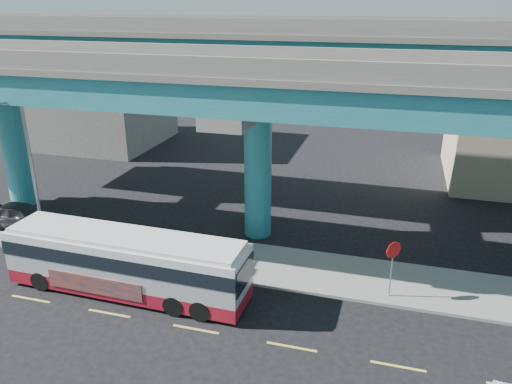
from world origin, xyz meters
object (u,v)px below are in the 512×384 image
(street_lamp, at_px, (22,155))
(stop_sign, at_px, (393,257))
(transit_bus, at_px, (126,261))
(parked_car, at_px, (22,215))

(street_lamp, relative_size, stop_sign, 3.01)
(street_lamp, bearing_deg, transit_bus, -16.63)
(parked_car, bearing_deg, street_lamp, -131.85)
(parked_car, relative_size, stop_sign, 1.61)
(parked_car, xyz_separation_m, street_lamp, (2.81, -2.34, 4.56))
(transit_bus, bearing_deg, parked_car, 156.56)
(street_lamp, bearing_deg, stop_sign, 2.40)
(parked_car, height_order, stop_sign, stop_sign)
(stop_sign, bearing_deg, street_lamp, 160.97)
(parked_car, distance_m, street_lamp, 5.84)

